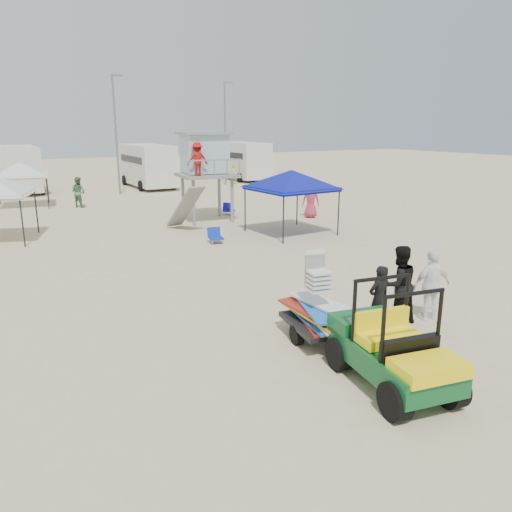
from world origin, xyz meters
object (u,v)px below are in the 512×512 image
man_left (379,300)px  canopy_blue (292,173)px  utility_cart (394,342)px  surf_trailer (317,310)px  lifeguard_tower (204,157)px

man_left → canopy_blue: size_ratio=0.49×
utility_cart → man_left: utility_cart is taller
utility_cart → man_left: (1.52, 2.04, -0.10)m
man_left → utility_cart: bearing=52.4°
surf_trailer → canopy_blue: bearing=59.7°
surf_trailer → man_left: 1.55m
canopy_blue → lifeguard_tower: bearing=113.4°
man_left → canopy_blue: 11.26m
lifeguard_tower → canopy_blue: bearing=-66.6°
surf_trailer → canopy_blue: 11.67m
utility_cart → lifeguard_tower: size_ratio=0.65×
surf_trailer → lifeguard_tower: bearing=75.7°
surf_trailer → lifeguard_tower: 15.36m
utility_cart → surf_trailer: bearing=89.8°
utility_cart → surf_trailer: utility_cart is taller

